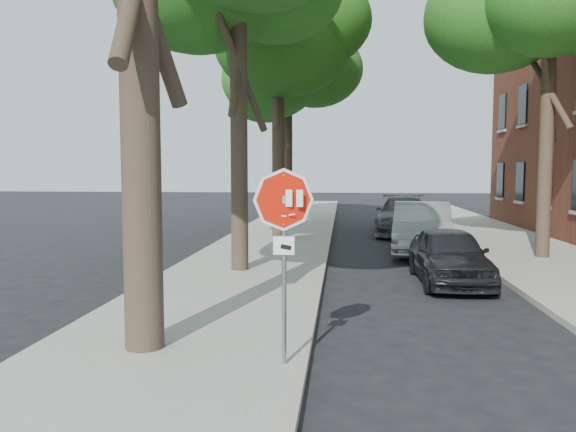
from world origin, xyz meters
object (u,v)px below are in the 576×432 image
object	(u,v)px
car_c	(403,215)
car_a	(449,255)
tree_mid_b	(278,29)
tree_far	(288,80)
tree_right	(549,14)
stop_sign	(284,228)
car_b	(422,228)

from	to	relation	value
car_c	car_a	bearing A→B (deg)	-83.75
tree_mid_b	car_c	size ratio (longest dim) A/B	1.88
tree_far	tree_right	world-z (taller)	same
tree_right	tree_mid_b	bearing A→B (deg)	154.48
tree_right	stop_sign	bearing A→B (deg)	-123.38
tree_far	car_a	size ratio (longest dim) A/B	2.36
tree_right	car_a	size ratio (longest dim) A/B	2.36
car_a	car_c	size ratio (longest dim) A/B	0.72
stop_sign	car_c	size ratio (longest dim) A/B	0.47
tree_mid_b	tree_right	xyz separation A→B (m)	(8.40, -4.01, -0.78)
car_b	car_c	world-z (taller)	car_b
tree_far	car_b	size ratio (longest dim) A/B	1.86
tree_mid_b	car_a	world-z (taller)	tree_mid_b
stop_sign	tree_right	bearing A→B (deg)	56.62
tree_mid_b	tree_right	bearing A→B (deg)	-25.52
tree_mid_b	car_b	size ratio (longest dim) A/B	2.06
car_c	tree_mid_b	bearing A→B (deg)	-147.18
stop_sign	car_c	bearing A→B (deg)	78.80
stop_sign	car_b	xyz separation A→B (m)	(3.30, 11.09, -1.12)
stop_sign	tree_right	size ratio (longest dim) A/B	0.28
stop_sign	tree_mid_b	bearing A→B (deg)	96.95
tree_mid_b	tree_far	xyz separation A→B (m)	(-0.30, 6.99, -0.78)
tree_mid_b	car_c	xyz separation A→B (m)	(5.02, 2.51, -7.20)
car_c	stop_sign	bearing A→B (deg)	-94.95
tree_right	tree_far	bearing A→B (deg)	128.34
car_a	car_b	world-z (taller)	car_b
tree_mid_b	car_a	distance (m)	11.85
stop_sign	car_b	distance (m)	11.63
stop_sign	car_b	bearing A→B (deg)	73.43
stop_sign	tree_far	xyz separation A→B (m)	(-2.02, 21.14, 5.26)
car_c	car_b	bearing A→B (deg)	-83.75
tree_far	car_a	bearing A→B (deg)	-70.26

